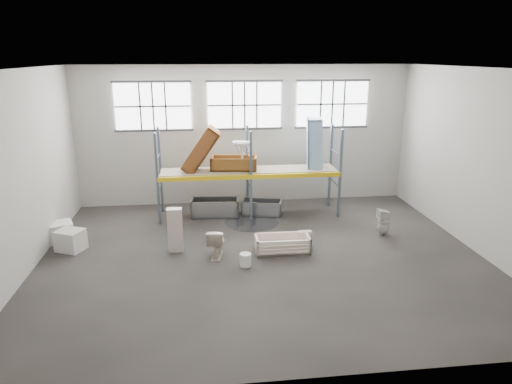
{
  "coord_description": "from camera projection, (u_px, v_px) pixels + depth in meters",
  "views": [
    {
      "loc": [
        -1.54,
        -11.42,
        5.32
      ],
      "look_at": [
        0.0,
        1.5,
        1.4
      ],
      "focal_mm": 32.05,
      "sensor_mm": 36.0,
      "label": 1
    }
  ],
  "objects": [
    {
      "name": "rack_upright_la",
      "position": [
        157.0,
        180.0,
        14.55
      ],
      "size": [
        0.08,
        0.08,
        3.0
      ],
      "primitive_type": "cube",
      "color": "slate",
      "rests_on": "floor"
    },
    {
      "name": "window_left",
      "position": [
        153.0,
        106.0,
        15.86
      ],
      "size": [
        2.6,
        0.04,
        1.6
      ],
      "primitive_type": "cube",
      "color": "white",
      "rests_on": "wall_back"
    },
    {
      "name": "steel_tub_left",
      "position": [
        215.0,
        207.0,
        15.67
      ],
      "size": [
        1.67,
        0.88,
        0.59
      ],
      "primitive_type": null,
      "rotation": [
        0.0,
        0.0,
        -0.08
      ],
      "color": "#A4A8AC",
      "rests_on": "floor"
    },
    {
      "name": "rack_upright_rb",
      "position": [
        330.0,
        166.0,
        16.37
      ],
      "size": [
        0.08,
        0.08,
        3.0
      ],
      "primitive_type": "cube",
      "color": "slate",
      "rests_on": "floor"
    },
    {
      "name": "rust_tub_flat",
      "position": [
        234.0,
        163.0,
        15.36
      ],
      "size": [
        1.62,
        0.91,
        0.43
      ],
      "primitive_type": null,
      "rotation": [
        0.0,
        0.0,
        -0.13
      ],
      "color": "brown",
      "rests_on": "shelf_deck"
    },
    {
      "name": "rack_upright_ra",
      "position": [
        340.0,
        174.0,
        15.23
      ],
      "size": [
        0.08,
        0.08,
        3.0
      ],
      "primitive_type": "cube",
      "color": "slate",
      "rests_on": "floor"
    },
    {
      "name": "rack_beam_back",
      "position": [
        247.0,
        168.0,
        16.03
      ],
      "size": [
        6.0,
        0.1,
        0.14
      ],
      "primitive_type": "cube",
      "color": "yellow",
      "rests_on": "floor"
    },
    {
      "name": "toilet_white",
      "position": [
        384.0,
        222.0,
        13.96
      ],
      "size": [
        0.39,
        0.38,
        0.83
      ],
      "primitive_type": "imported",
      "rotation": [
        0.0,
        0.0,
        -1.56
      ],
      "color": "silver",
      "rests_on": "floor"
    },
    {
      "name": "wall_right",
      "position": [
        481.0,
        162.0,
        12.53
      ],
      "size": [
        0.1,
        10.0,
        5.0
      ],
      "primitive_type": "cube",
      "color": "#B0ACA2",
      "rests_on": "ground"
    },
    {
      "name": "sink_on_shelf",
      "position": [
        242.0,
        157.0,
        14.94
      ],
      "size": [
        0.75,
        0.65,
        0.57
      ],
      "primitive_type": "imported",
      "rotation": [
        0.0,
        0.0,
        -0.29
      ],
      "color": "white",
      "rests_on": "rust_tub_flat"
    },
    {
      "name": "cistern_tall",
      "position": [
        175.0,
        230.0,
        12.73
      ],
      "size": [
        0.41,
        0.27,
        1.26
      ],
      "primitive_type": "cube",
      "rotation": [
        0.0,
        0.0,
        -0.01
      ],
      "color": "beige",
      "rests_on": "floor"
    },
    {
      "name": "toilet_beige",
      "position": [
        216.0,
        242.0,
        12.46
      ],
      "size": [
        0.58,
        0.86,
        0.81
      ],
      "primitive_type": "imported",
      "rotation": [
        0.0,
        0.0,
        2.97
      ],
      "color": "beige",
      "rests_on": "floor"
    },
    {
      "name": "rust_tub_tilted",
      "position": [
        201.0,
        150.0,
        15.06
      ],
      "size": [
        1.4,
        0.9,
        1.62
      ],
      "primitive_type": null,
      "rotation": [
        0.0,
        -0.96,
        -0.09
      ],
      "color": "brown",
      "rests_on": "shelf_deck"
    },
    {
      "name": "rack_beam_front",
      "position": [
        251.0,
        177.0,
        14.89
      ],
      "size": [
        6.0,
        0.1,
        0.14
      ],
      "primitive_type": "cube",
      "color": "yellow",
      "rests_on": "floor"
    },
    {
      "name": "floor",
      "position": [
        262.0,
        258.0,
        12.58
      ],
      "size": [
        12.0,
        10.0,
        0.1
      ],
      "primitive_type": "cube",
      "color": "#45403C",
      "rests_on": "ground"
    },
    {
      "name": "rack_upright_ma",
      "position": [
        251.0,
        177.0,
        14.89
      ],
      "size": [
        0.08,
        0.08,
        3.0
      ],
      "primitive_type": "cube",
      "color": "slate",
      "rests_on": "floor"
    },
    {
      "name": "ceiling",
      "position": [
        263.0,
        66.0,
        11.11
      ],
      "size": [
        12.0,
        10.0,
        0.1
      ],
      "primitive_type": "cube",
      "color": "silver",
      "rests_on": "ground"
    },
    {
      "name": "window_right",
      "position": [
        332.0,
        104.0,
        16.58
      ],
      "size": [
        2.6,
        0.04,
        1.6
      ],
      "primitive_type": "cube",
      "color": "white",
      "rests_on": "wall_back"
    },
    {
      "name": "blue_tub_upright",
      "position": [
        314.0,
        144.0,
        15.54
      ],
      "size": [
        0.69,
        0.91,
        1.77
      ],
      "primitive_type": null,
      "rotation": [
        0.0,
        1.54,
        -0.18
      ],
      "color": "#87ABD5",
      "rests_on": "shelf_deck"
    },
    {
      "name": "shelf_deck",
      "position": [
        249.0,
        170.0,
        15.43
      ],
      "size": [
        5.9,
        1.1,
        0.03
      ],
      "primitive_type": "cube",
      "color": "gray",
      "rests_on": "floor"
    },
    {
      "name": "steel_tub_right",
      "position": [
        262.0,
        207.0,
        15.83
      ],
      "size": [
        1.48,
        0.96,
        0.5
      ],
      "primitive_type": null,
      "rotation": [
        0.0,
        0.0,
        -0.26
      ],
      "color": "#ABAEB3",
      "rests_on": "floor"
    },
    {
      "name": "window_mid",
      "position": [
        245.0,
        105.0,
        16.22
      ],
      "size": [
        2.6,
        0.04,
        1.6
      ],
      "primitive_type": "cube",
      "color": "white",
      "rests_on": "wall_back"
    },
    {
      "name": "rack_upright_mb",
      "position": [
        247.0,
        168.0,
        16.03
      ],
      "size": [
        0.08,
        0.08,
        3.0
      ],
      "primitive_type": "cube",
      "color": "slate",
      "rests_on": "floor"
    },
    {
      "name": "carton_far",
      "position": [
        61.0,
        231.0,
        13.59
      ],
      "size": [
        0.86,
        0.86,
        0.55
      ],
      "primitive_type": "cube",
      "rotation": [
        0.0,
        0.0,
        0.37
      ],
      "color": "white",
      "rests_on": "floor"
    },
    {
      "name": "sink_in_tub",
      "position": [
        273.0,
        243.0,
        13.02
      ],
      "size": [
        0.53,
        0.53,
        0.17
      ],
      "primitive_type": "imported",
      "rotation": [
        0.0,
        0.0,
        0.09
      ],
      "color": "beige",
      "rests_on": "bathtub_beige"
    },
    {
      "name": "carton_near",
      "position": [
        71.0,
        240.0,
        12.88
      ],
      "size": [
        0.88,
        0.83,
        0.6
      ],
      "primitive_type": "cube",
      "rotation": [
        0.0,
        0.0,
        -0.43
      ],
      "color": "silver",
      "rests_on": "floor"
    },
    {
      "name": "rack_upright_lb",
      "position": [
        160.0,
        171.0,
        15.69
      ],
      "size": [
        0.08,
        0.08,
        3.0
      ],
      "primitive_type": "cube",
      "color": "slate",
      "rests_on": "floor"
    },
    {
      "name": "wall_back",
      "position": [
        244.0,
        135.0,
        16.64
      ],
      "size": [
        12.0,
        0.1,
        5.0
      ],
      "primitive_type": "cube",
      "color": "#AFACA2",
      "rests_on": "ground"
    },
    {
      "name": "bucket",
      "position": [
        245.0,
        260.0,
        11.94
      ],
      "size": [
        0.39,
        0.39,
        0.35
      ],
      "primitive_type": "cylinder",
      "rotation": [
        0.0,
        0.0,
        0.43
      ],
      "color": "white",
      "rests_on": "floor"
    },
    {
      "name": "wall_front",
      "position": [
        306.0,
        245.0,
        7.04
      ],
      "size": [
        12.0,
        0.1,
        5.0
      ],
      "primitive_type": "cube",
      "color": "#A8A59C",
      "rests_on": "ground"
    },
    {
      "name": "bathtub_beige",
      "position": [
        282.0,
        244.0,
        12.82
      ],
      "size": [
        1.54,
        0.74,
        0.45
      ],
      "primitive_type": null,
      "rotation": [
        0.0,
        0.0,
        -0.02
      ],
      "color": "#F7E4D0",
      "rests_on": "floor"
    },
    {
      "name": "wet_patch",
      "position": [
        252.0,
        222.0,
        15.13
      ],
      "size": [
        1.8,
        1.8,
        0.0
      ],
      "primitive_type": "cylinder",
      "color": "black",
      "rests_on": "floor"
    },
    {
      "name": "cistern_spare",
      "position": [
        305.0,
        237.0,
        13.16
      ],
      "size": [
        0.38,
        0.19,
        0.36
      ],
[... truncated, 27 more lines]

